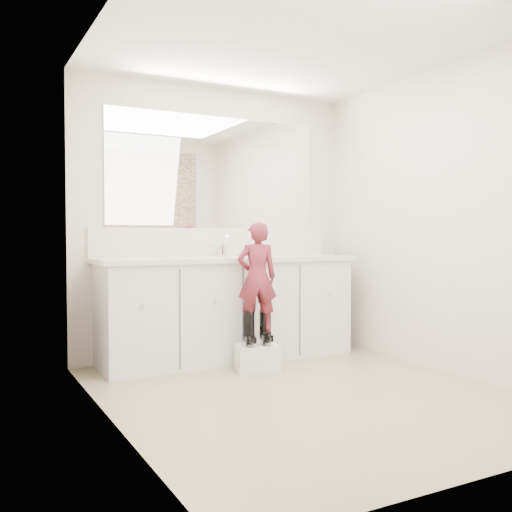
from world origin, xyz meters
TOP-DOWN VIEW (x-y plane):
  - floor at (0.00, 0.00)m, footprint 3.00×3.00m
  - ceiling at (0.00, 0.00)m, footprint 3.00×3.00m
  - wall_back at (0.00, 1.50)m, footprint 2.60×0.00m
  - wall_front at (0.00, -1.50)m, footprint 2.60×0.00m
  - wall_left at (-1.30, 0.00)m, footprint 0.00×3.00m
  - wall_right at (1.30, 0.00)m, footprint 0.00×3.00m
  - vanity_cabinet at (0.00, 1.23)m, footprint 2.20×0.55m
  - countertop at (0.00, 1.21)m, footprint 2.28×0.58m
  - backsplash at (0.00, 1.49)m, footprint 2.28×0.03m
  - mirror at (0.00, 1.49)m, footprint 2.00×0.02m
  - dot_panel at (0.00, -1.49)m, footprint 2.00×0.01m
  - faucet at (0.00, 1.38)m, footprint 0.08×0.08m
  - cup at (0.20, 1.18)m, footprint 0.13×0.13m
  - soap_bottle at (-0.48, 1.25)m, footprint 0.11×0.11m
  - step_stool at (0.02, 0.75)m, footprint 0.38×0.35m
  - boot_left at (-0.05, 0.75)m, footprint 0.14×0.20m
  - boot_right at (0.10, 0.75)m, footprint 0.14×0.20m
  - toddler at (0.02, 0.75)m, footprint 0.36×0.28m
  - toothbrush at (0.09, 0.75)m, footprint 0.13×0.05m

SIDE VIEW (x-z plane):
  - floor at x=0.00m, z-range 0.00..0.00m
  - step_stool at x=0.02m, z-range 0.00..0.21m
  - boot_left at x=-0.05m, z-range 0.21..0.48m
  - boot_right at x=0.10m, z-range 0.21..0.48m
  - vanity_cabinet at x=0.00m, z-range 0.00..0.85m
  - toddler at x=0.02m, z-range 0.31..1.18m
  - toothbrush at x=0.09m, z-range 0.83..0.89m
  - countertop at x=0.00m, z-range 0.85..0.89m
  - faucet at x=0.00m, z-range 0.89..0.99m
  - cup at x=0.20m, z-range 0.89..0.99m
  - soap_bottle at x=-0.48m, z-range 0.89..1.08m
  - backsplash at x=0.00m, z-range 0.89..1.14m
  - wall_back at x=0.00m, z-range -0.10..2.50m
  - wall_front at x=0.00m, z-range -0.10..2.50m
  - wall_left at x=-1.30m, z-range -0.30..2.70m
  - wall_right at x=1.30m, z-range -0.30..2.70m
  - mirror at x=0.00m, z-range 1.14..2.14m
  - dot_panel at x=0.00m, z-range 1.05..2.25m
  - ceiling at x=0.00m, z-range 2.40..2.40m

